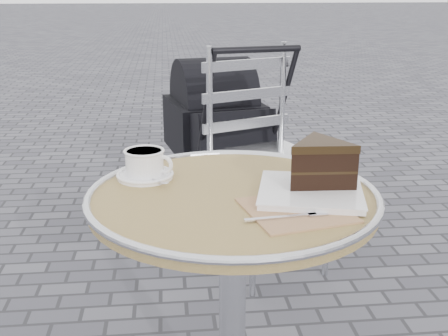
{
  "coord_description": "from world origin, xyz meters",
  "views": [
    {
      "loc": [
        -0.15,
        -1.27,
        1.22
      ],
      "look_at": [
        -0.02,
        0.05,
        0.78
      ],
      "focal_mm": 45.0,
      "sensor_mm": 36.0,
      "label": 1
    }
  ],
  "objects": [
    {
      "name": "cafe_table",
      "position": [
        0.0,
        0.0,
        0.57
      ],
      "size": [
        0.72,
        0.72,
        0.74
      ],
      "color": "silver",
      "rests_on": "ground"
    },
    {
      "name": "bistro_chair",
      "position": [
        0.23,
        1.07,
        0.6
      ],
      "size": [
        0.57,
        0.57,
        0.98
      ],
      "rotation": [
        0.0,
        0.0,
        0.39
      ],
      "color": "silver",
      "rests_on": "ground"
    },
    {
      "name": "cappuccino_set",
      "position": [
        -0.22,
        0.14,
        0.76
      ],
      "size": [
        0.15,
        0.17,
        0.07
      ],
      "rotation": [
        0.0,
        0.0,
        -0.41
      ],
      "color": "white",
      "rests_on": "cafe_table"
    },
    {
      "name": "cake_plate_set",
      "position": [
        0.2,
        -0.02,
        0.79
      ],
      "size": [
        0.36,
        0.37,
        0.13
      ],
      "rotation": [
        0.0,
        0.0,
        -0.24
      ],
      "color": "#AA7C5D",
      "rests_on": "cafe_table"
    },
    {
      "name": "baby_stroller",
      "position": [
        0.12,
        1.67,
        0.44
      ],
      "size": [
        0.59,
        0.99,
        0.97
      ],
      "rotation": [
        0.0,
        0.0,
        0.2
      ],
      "color": "black",
      "rests_on": "ground"
    }
  ]
}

